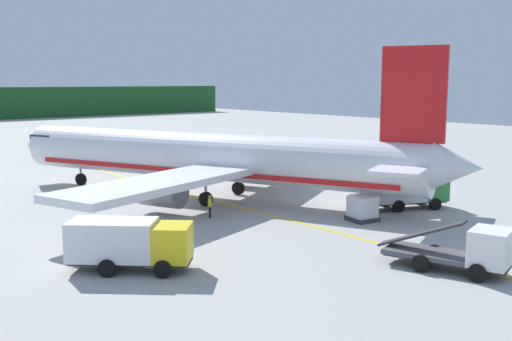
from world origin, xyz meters
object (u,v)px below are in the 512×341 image
Objects in this scene: service_truck_fuel at (403,189)px; cargo_container_near at (362,208)px; crew_marshaller at (210,204)px; airliner_foreground at (213,158)px; service_truck_catering at (468,251)px; service_truck_baggage at (130,242)px.

service_truck_fuel reaches higher than cargo_container_near.
cargo_container_near reaches higher than crew_marshaller.
airliner_foreground is 23.74m from service_truck_catering.
service_truck_fuel is at bearing -53.78° from airliner_foreground.
service_truck_catering is 3.21× the size of cargo_container_near.
airliner_foreground is 13.51m from cargo_container_near.
service_truck_baggage is (-22.95, -0.25, 0.01)m from service_truck_fuel.
service_truck_catering is at bearing -93.13° from airliner_foreground.
service_truck_baggage is 0.89× the size of service_truck_catering.
crew_marshaller is at bearing 98.66° from service_truck_catering.
crew_marshaller is (-2.78, 18.28, -0.22)m from service_truck_catering.
airliner_foreground is 7.13m from crew_marshaller.
service_truck_fuel is 5.54m from cargo_container_near.
service_truck_catering is (-1.29, -23.60, -2.22)m from airliner_foreground.
service_truck_fuel is at bearing 48.37° from service_truck_catering.
airliner_foreground is 15.17m from service_truck_fuel.
service_truck_catering reaches higher than service_truck_fuel.
service_truck_baggage is at bearing -138.58° from airliner_foreground.
service_truck_fuel is 1.02× the size of service_truck_catering.
airliner_foreground reaches higher than service_truck_catering.
service_truck_fuel reaches higher than crew_marshaller.
service_truck_fuel is (8.89, -12.14, -1.92)m from airliner_foreground.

